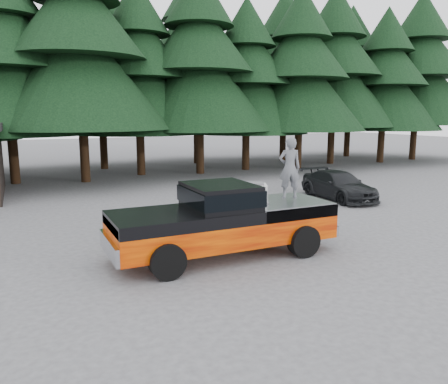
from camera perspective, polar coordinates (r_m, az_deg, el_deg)
name	(u,v)px	position (r m, az deg, el deg)	size (l,w,h in m)	color
ground	(205,255)	(11.68, -2.48, -8.19)	(120.00, 120.00, 0.00)	#4B4B4D
pickup_truck	(223,231)	(11.41, -0.07, -5.14)	(6.00, 2.04, 1.33)	#ED5D00
truck_cab	(220,195)	(11.15, -0.53, -0.43)	(1.66, 1.90, 0.59)	black
air_compressor	(254,194)	(11.70, 3.88, -0.24)	(0.69, 0.57, 0.47)	silver
man_on_bed	(290,168)	(12.40, 8.56, 3.13)	(0.62, 0.41, 1.70)	#54575C
parked_car	(338,185)	(19.74, 14.72, 0.86)	(1.69, 4.16, 1.21)	black
treeline	(97,44)	(28.12, -16.24, 18.04)	(60.15, 16.05, 17.50)	black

